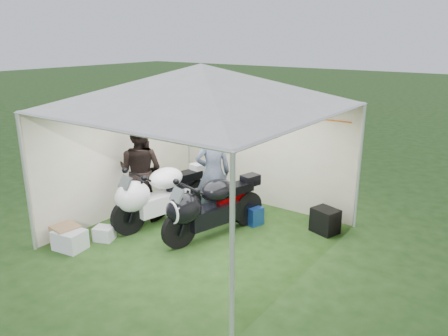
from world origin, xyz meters
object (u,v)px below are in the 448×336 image
at_px(crate_0, 70,240).
at_px(crate_2, 104,233).
at_px(motorcycle_white, 159,193).
at_px(person_blue_jacket, 213,173).
at_px(crate_1, 66,236).
at_px(canopy_tent, 202,90).
at_px(paddock_stand, 250,214).
at_px(person_dark_jacket, 141,171).
at_px(equipment_box, 325,221).
at_px(motorcycle_black, 209,206).

xyz_separation_m(crate_0, crate_2, (0.19, 0.55, -0.04)).
relative_size(motorcycle_white, person_blue_jacket, 1.19).
relative_size(person_blue_jacket, crate_1, 4.70).
bearing_deg(crate_1, canopy_tent, 44.13).
height_order(person_blue_jacket, crate_0, person_blue_jacket).
height_order(crate_1, crate_2, crate_1).
relative_size(paddock_stand, crate_0, 0.93).
bearing_deg(person_dark_jacket, person_blue_jacket, -165.88).
bearing_deg(crate_1, person_dark_jacket, 84.80).
height_order(paddock_stand, person_dark_jacket, person_dark_jacket).
bearing_deg(crate_0, paddock_stand, 55.07).
bearing_deg(canopy_tent, equipment_box, 40.55).
distance_m(person_dark_jacket, crate_0, 1.85).
bearing_deg(paddock_stand, crate_0, -124.93).
xyz_separation_m(person_blue_jacket, crate_2, (-1.00, -1.84, -0.81)).
xyz_separation_m(canopy_tent, crate_1, (-1.69, -1.64, -2.40)).
distance_m(canopy_tent, equipment_box, 3.21).
bearing_deg(motorcycle_white, motorcycle_black, 16.69).
height_order(motorcycle_white, equipment_box, motorcycle_white).
bearing_deg(person_dark_jacket, paddock_stand, -168.58).
bearing_deg(canopy_tent, paddock_stand, 71.17).
height_order(motorcycle_black, crate_0, motorcycle_black).
distance_m(person_blue_jacket, equipment_box, 2.23).
distance_m(motorcycle_black, equipment_box, 2.12).
bearing_deg(crate_1, equipment_box, 42.41).
distance_m(motorcycle_black, paddock_stand, 1.07).
height_order(equipment_box, crate_0, equipment_box).
distance_m(canopy_tent, person_blue_jacket, 1.82).
bearing_deg(crate_2, crate_1, -124.92).
xyz_separation_m(motorcycle_white, crate_0, (-0.50, -1.62, -0.45)).
distance_m(person_blue_jacket, crate_2, 2.24).
bearing_deg(motorcycle_white, canopy_tent, 14.97).
bearing_deg(equipment_box, crate_0, -135.77).
relative_size(motorcycle_black, person_dark_jacket, 1.13).
relative_size(person_dark_jacket, crate_2, 5.75).
bearing_deg(motorcycle_black, person_blue_jacket, 137.08).
xyz_separation_m(person_blue_jacket, crate_1, (-1.35, -2.34, -0.76)).
bearing_deg(crate_2, crate_0, -109.20).
relative_size(motorcycle_white, crate_1, 5.57).
distance_m(crate_0, crate_1, 0.17).
bearing_deg(motorcycle_black, canopy_tent, -140.33).
xyz_separation_m(motorcycle_white, person_blue_jacket, (0.69, 0.77, 0.32)).
height_order(motorcycle_white, crate_0, motorcycle_white).
xyz_separation_m(canopy_tent, person_blue_jacket, (-0.34, 0.71, -1.64)).
bearing_deg(person_dark_jacket, canopy_tent, 163.72).
bearing_deg(equipment_box, crate_2, -139.58).
height_order(paddock_stand, person_blue_jacket, person_blue_jacket).
xyz_separation_m(person_dark_jacket, equipment_box, (3.20, 1.42, -0.71)).
height_order(motorcycle_black, person_blue_jacket, person_blue_jacket).
distance_m(paddock_stand, crate_1, 3.32).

